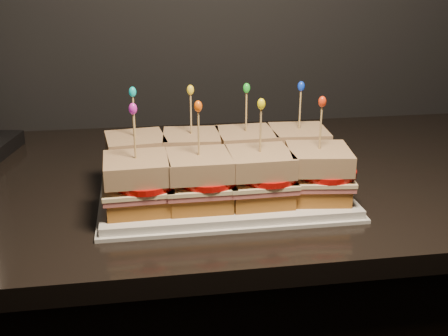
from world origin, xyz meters
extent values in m
cube|color=black|center=(-0.43, 1.66, 0.85)|extent=(2.33, 0.70, 0.03)
cube|color=white|center=(-0.51, 1.54, 0.87)|extent=(0.40, 0.25, 0.02)
cube|color=white|center=(-0.51, 1.54, 0.87)|extent=(0.41, 0.26, 0.01)
cube|color=brown|center=(-0.65, 1.59, 0.90)|extent=(0.10, 0.10, 0.03)
cube|color=#B04B4C|center=(-0.65, 1.59, 0.91)|extent=(0.11, 0.11, 0.01)
cube|color=beige|center=(-0.65, 1.59, 0.92)|extent=(0.11, 0.11, 0.01)
cylinder|color=#B90D09|center=(-0.64, 1.59, 0.93)|extent=(0.09, 0.09, 0.01)
cube|color=#56260D|center=(-0.65, 1.59, 0.95)|extent=(0.10, 0.10, 0.03)
cylinder|color=tan|center=(-0.65, 1.59, 0.99)|extent=(0.00, 0.00, 0.09)
ellipsoid|color=#0CBBBC|center=(-0.65, 1.59, 1.04)|extent=(0.01, 0.01, 0.02)
cube|color=brown|center=(-0.55, 1.59, 0.90)|extent=(0.10, 0.10, 0.03)
cube|color=#B04B4C|center=(-0.55, 1.59, 0.91)|extent=(0.11, 0.11, 0.01)
cube|color=beige|center=(-0.55, 1.59, 0.92)|extent=(0.11, 0.11, 0.01)
cylinder|color=#B90D09|center=(-0.54, 1.59, 0.93)|extent=(0.09, 0.09, 0.01)
cube|color=#56260D|center=(-0.55, 1.59, 0.95)|extent=(0.10, 0.10, 0.03)
cylinder|color=tan|center=(-0.55, 1.59, 0.99)|extent=(0.00, 0.00, 0.09)
ellipsoid|color=yellow|center=(-0.55, 1.59, 1.04)|extent=(0.01, 0.01, 0.02)
cube|color=brown|center=(-0.46, 1.59, 0.90)|extent=(0.10, 0.10, 0.03)
cube|color=#B04B4C|center=(-0.46, 1.59, 0.91)|extent=(0.10, 0.10, 0.01)
cube|color=beige|center=(-0.46, 1.59, 0.92)|extent=(0.11, 0.10, 0.01)
cylinder|color=#B90D09|center=(-0.45, 1.59, 0.93)|extent=(0.09, 0.09, 0.01)
cube|color=#56260D|center=(-0.46, 1.59, 0.95)|extent=(0.10, 0.10, 0.03)
cylinder|color=tan|center=(-0.46, 1.59, 0.99)|extent=(0.00, 0.00, 0.09)
ellipsoid|color=green|center=(-0.46, 1.59, 1.04)|extent=(0.01, 0.01, 0.02)
cube|color=brown|center=(-0.37, 1.59, 0.90)|extent=(0.10, 0.10, 0.03)
cube|color=#B04B4C|center=(-0.37, 1.59, 0.91)|extent=(0.11, 0.11, 0.01)
cube|color=beige|center=(-0.37, 1.59, 0.92)|extent=(0.11, 0.11, 0.01)
cylinder|color=#B90D09|center=(-0.35, 1.59, 0.93)|extent=(0.09, 0.09, 0.01)
cube|color=#56260D|center=(-0.37, 1.59, 0.95)|extent=(0.10, 0.10, 0.03)
cylinder|color=tan|center=(-0.37, 1.59, 0.99)|extent=(0.00, 0.00, 0.09)
ellipsoid|color=#0F36DD|center=(-0.37, 1.59, 1.04)|extent=(0.01, 0.01, 0.02)
cube|color=brown|center=(-0.65, 1.48, 0.90)|extent=(0.10, 0.10, 0.03)
cube|color=#B04B4C|center=(-0.65, 1.48, 0.91)|extent=(0.11, 0.10, 0.01)
cube|color=beige|center=(-0.65, 1.48, 0.92)|extent=(0.11, 0.10, 0.01)
cylinder|color=#B90D09|center=(-0.64, 1.47, 0.93)|extent=(0.09, 0.09, 0.01)
cube|color=#56260D|center=(-0.65, 1.48, 0.95)|extent=(0.10, 0.10, 0.03)
cylinder|color=tan|center=(-0.65, 1.48, 0.99)|extent=(0.00, 0.00, 0.09)
ellipsoid|color=#CA21AA|center=(-0.65, 1.48, 1.04)|extent=(0.01, 0.01, 0.02)
cube|color=brown|center=(-0.55, 1.48, 0.90)|extent=(0.09, 0.09, 0.03)
cube|color=#B04B4C|center=(-0.55, 1.48, 0.91)|extent=(0.10, 0.10, 0.01)
cube|color=beige|center=(-0.55, 1.48, 0.92)|extent=(0.10, 0.10, 0.01)
cylinder|color=#B90D09|center=(-0.54, 1.47, 0.93)|extent=(0.09, 0.09, 0.01)
cube|color=#56260D|center=(-0.55, 1.48, 0.95)|extent=(0.09, 0.09, 0.03)
cylinder|color=tan|center=(-0.55, 1.48, 0.99)|extent=(0.00, 0.00, 0.09)
ellipsoid|color=#ED550A|center=(-0.55, 1.48, 1.04)|extent=(0.01, 0.01, 0.02)
cube|color=brown|center=(-0.46, 1.48, 0.90)|extent=(0.09, 0.09, 0.03)
cube|color=#B04B4C|center=(-0.46, 1.48, 0.91)|extent=(0.10, 0.10, 0.01)
cube|color=beige|center=(-0.46, 1.48, 0.92)|extent=(0.11, 0.10, 0.01)
cylinder|color=#B90D09|center=(-0.45, 1.47, 0.93)|extent=(0.09, 0.09, 0.01)
cube|color=#56260D|center=(-0.46, 1.48, 0.95)|extent=(0.10, 0.10, 0.03)
cylinder|color=tan|center=(-0.46, 1.48, 0.99)|extent=(0.00, 0.00, 0.09)
ellipsoid|color=yellow|center=(-0.46, 1.48, 1.04)|extent=(0.01, 0.01, 0.02)
cube|color=brown|center=(-0.37, 1.48, 0.90)|extent=(0.10, 0.10, 0.03)
cube|color=#B04B4C|center=(-0.37, 1.48, 0.91)|extent=(0.11, 0.11, 0.01)
cube|color=beige|center=(-0.37, 1.48, 0.92)|extent=(0.12, 0.11, 0.01)
cylinder|color=#B90D09|center=(-0.35, 1.47, 0.93)|extent=(0.09, 0.09, 0.01)
cube|color=#56260D|center=(-0.37, 1.48, 0.95)|extent=(0.11, 0.11, 0.03)
cylinder|color=tan|center=(-0.37, 1.48, 0.99)|extent=(0.00, 0.00, 0.09)
ellipsoid|color=red|center=(-0.37, 1.48, 1.04)|extent=(0.01, 0.01, 0.02)
camera|label=1|loc=(-0.64, 0.69, 1.24)|focal=45.00mm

